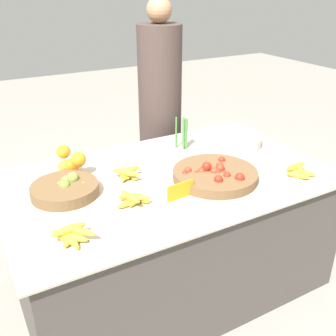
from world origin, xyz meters
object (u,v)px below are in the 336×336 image
(tomato_basket, at_px, (215,175))
(metal_bowl, at_px, (231,139))
(lime_bowl, at_px, (65,189))
(vendor_person, at_px, (160,119))
(price_sign, at_px, (180,191))

(tomato_basket, height_order, metal_bowl, tomato_basket)
(lime_bowl, xyz_separation_m, vendor_person, (0.92, 0.73, -0.01))
(tomato_basket, distance_m, price_sign, 0.27)
(price_sign, bearing_deg, lime_bowl, 141.82)
(tomato_basket, xyz_separation_m, metal_bowl, (0.37, 0.35, 0.01))
(lime_bowl, relative_size, price_sign, 2.16)
(lime_bowl, relative_size, metal_bowl, 0.86)
(price_sign, height_order, vendor_person, vendor_person)
(tomato_basket, xyz_separation_m, price_sign, (-0.26, -0.08, 0.01))
(tomato_basket, height_order, price_sign, tomato_basket)
(lime_bowl, xyz_separation_m, price_sign, (0.47, -0.31, 0.01))
(metal_bowl, xyz_separation_m, price_sign, (-0.63, -0.43, 0.01))
(metal_bowl, height_order, vendor_person, vendor_person)
(lime_bowl, height_order, price_sign, lime_bowl)
(metal_bowl, bearing_deg, price_sign, -145.74)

